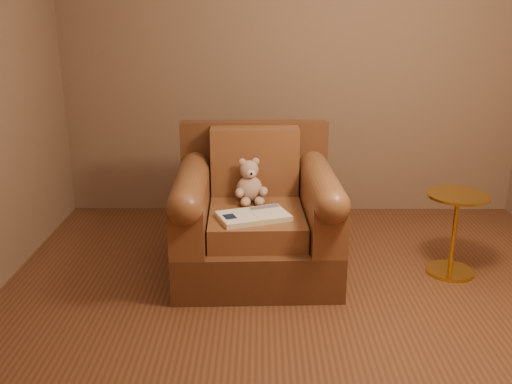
{
  "coord_description": "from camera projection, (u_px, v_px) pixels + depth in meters",
  "views": [
    {
      "loc": [
        -0.28,
        -3.0,
        1.77
      ],
      "look_at": [
        -0.3,
        0.63,
        0.6
      ],
      "focal_mm": 40.0,
      "sensor_mm": 36.0,
      "label": 1
    }
  ],
  "objects": [
    {
      "name": "armchair",
      "position": [
        256.0,
        218.0,
        3.98
      ],
      "size": [
        1.13,
        1.08,
        0.98
      ],
      "rotation": [
        0.0,
        0.0,
        0.04
      ],
      "color": "#57321D",
      "rests_on": "floor"
    },
    {
      "name": "guidebook",
      "position": [
        253.0,
        216.0,
        3.7
      ],
      "size": [
        0.51,
        0.41,
        0.04
      ],
      "rotation": [
        0.0,
        0.0,
        0.36
      ],
      "color": "beige",
      "rests_on": "armchair"
    },
    {
      "name": "room",
      "position": [
        315.0,
        20.0,
        2.87
      ],
      "size": [
        4.02,
        4.02,
        2.71
      ],
      "color": "#7D604D",
      "rests_on": "ground"
    },
    {
      "name": "teddy_bear",
      "position": [
        250.0,
        185.0,
        4.0
      ],
      "size": [
        0.23,
        0.26,
        0.32
      ],
      "rotation": [
        0.0,
        0.0,
        0.2
      ],
      "color": "tan",
      "rests_on": "armchair"
    },
    {
      "name": "side_table",
      "position": [
        454.0,
        231.0,
        3.91
      ],
      "size": [
        0.42,
        0.42,
        0.58
      ],
      "color": "gold",
      "rests_on": "floor"
    },
    {
      "name": "floor",
      "position": [
        306.0,
        320.0,
        3.39
      ],
      "size": [
        4.0,
        4.0,
        0.0
      ],
      "primitive_type": "plane",
      "color": "brown",
      "rests_on": "ground"
    }
  ]
}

